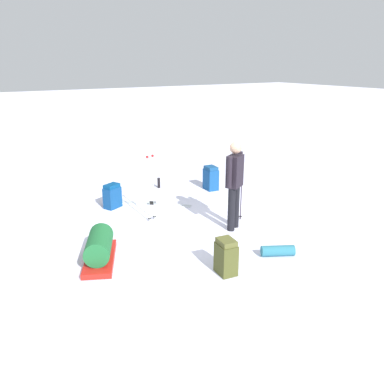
{
  "coord_description": "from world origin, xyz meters",
  "views": [
    {
      "loc": [
        3.77,
        6.15,
        3.09
      ],
      "look_at": [
        0.0,
        0.0,
        0.7
      ],
      "focal_mm": 37.14,
      "sensor_mm": 36.0,
      "label": 1
    }
  ],
  "objects_px": {
    "skier_standing": "(234,181)",
    "ski_poles_planted_near": "(151,185)",
    "gear_sled": "(99,248)",
    "thermos_bottle": "(159,183)",
    "sleeping_mat_rolled": "(278,251)",
    "ski_pair_near": "(152,204)",
    "ski_poles_planted_far": "(239,189)",
    "backpack_small_spare": "(226,257)",
    "backpack_bright": "(112,196)",
    "backpack_large_dark": "(211,178)"
  },
  "relations": [
    {
      "from": "ski_poles_planted_far",
      "to": "thermos_bottle",
      "type": "xyz_separation_m",
      "value": [
        0.39,
        -2.79,
        -0.55
      ]
    },
    {
      "from": "ski_poles_planted_near",
      "to": "sleeping_mat_rolled",
      "type": "height_order",
      "value": "ski_poles_planted_near"
    },
    {
      "from": "sleeping_mat_rolled",
      "to": "backpack_bright",
      "type": "bearing_deg",
      "value": -67.23
    },
    {
      "from": "backpack_small_spare",
      "to": "ski_poles_planted_near",
      "type": "xyz_separation_m",
      "value": [
        0.03,
        -2.5,
        0.48
      ]
    },
    {
      "from": "gear_sled",
      "to": "thermos_bottle",
      "type": "relative_size",
      "value": 4.9
    },
    {
      "from": "skier_standing",
      "to": "backpack_large_dark",
      "type": "xyz_separation_m",
      "value": [
        -1.01,
        -2.27,
        -0.66
      ]
    },
    {
      "from": "skier_standing",
      "to": "ski_poles_planted_near",
      "type": "xyz_separation_m",
      "value": [
        1.16,
        -1.19,
        -0.2
      ]
    },
    {
      "from": "backpack_bright",
      "to": "ski_poles_planted_far",
      "type": "distance_m",
      "value": 2.82
    },
    {
      "from": "ski_poles_planted_near",
      "to": "ski_poles_planted_far",
      "type": "relative_size",
      "value": 1.12
    },
    {
      "from": "backpack_large_dark",
      "to": "thermos_bottle",
      "type": "distance_m",
      "value": 1.33
    },
    {
      "from": "ski_pair_near",
      "to": "gear_sled",
      "type": "bearing_deg",
      "value": 46.21
    },
    {
      "from": "skier_standing",
      "to": "ski_poles_planted_near",
      "type": "height_order",
      "value": "skier_standing"
    },
    {
      "from": "gear_sled",
      "to": "thermos_bottle",
      "type": "distance_m",
      "value": 3.95
    },
    {
      "from": "backpack_bright",
      "to": "gear_sled",
      "type": "xyz_separation_m",
      "value": [
        1.06,
        2.23,
        -0.04
      ]
    },
    {
      "from": "ski_poles_planted_near",
      "to": "gear_sled",
      "type": "height_order",
      "value": "ski_poles_planted_near"
    },
    {
      "from": "backpack_small_spare",
      "to": "ski_poles_planted_far",
      "type": "distance_m",
      "value": 2.2
    },
    {
      "from": "ski_poles_planted_far",
      "to": "gear_sled",
      "type": "distance_m",
      "value": 3.01
    },
    {
      "from": "backpack_large_dark",
      "to": "ski_poles_planted_far",
      "type": "distance_m",
      "value": 2.14
    },
    {
      "from": "backpack_large_dark",
      "to": "gear_sled",
      "type": "relative_size",
      "value": 0.47
    },
    {
      "from": "backpack_large_dark",
      "to": "backpack_small_spare",
      "type": "height_order",
      "value": "backpack_large_dark"
    },
    {
      "from": "backpack_small_spare",
      "to": "gear_sled",
      "type": "relative_size",
      "value": 0.44
    },
    {
      "from": "ski_poles_planted_far",
      "to": "thermos_bottle",
      "type": "bearing_deg",
      "value": -82.09
    },
    {
      "from": "backpack_small_spare",
      "to": "ski_poles_planted_far",
      "type": "xyz_separation_m",
      "value": [
        -1.47,
        -1.58,
        0.4
      ]
    },
    {
      "from": "ski_poles_planted_near",
      "to": "ski_poles_planted_far",
      "type": "bearing_deg",
      "value": 148.42
    },
    {
      "from": "ski_poles_planted_near",
      "to": "ski_poles_planted_far",
      "type": "xyz_separation_m",
      "value": [
        -1.49,
        0.92,
        -0.07
      ]
    },
    {
      "from": "ski_pair_near",
      "to": "backpack_bright",
      "type": "distance_m",
      "value": 0.9
    },
    {
      "from": "skier_standing",
      "to": "ski_poles_planted_near",
      "type": "relative_size",
      "value": 1.25
    },
    {
      "from": "thermos_bottle",
      "to": "skier_standing",
      "type": "bearing_deg",
      "value": 90.92
    },
    {
      "from": "ski_pair_near",
      "to": "backpack_large_dark",
      "type": "xyz_separation_m",
      "value": [
        -1.76,
        -0.23,
        0.28
      ]
    },
    {
      "from": "backpack_large_dark",
      "to": "thermos_bottle",
      "type": "bearing_deg",
      "value": -36.8
    },
    {
      "from": "backpack_small_spare",
      "to": "thermos_bottle",
      "type": "relative_size",
      "value": 2.17
    },
    {
      "from": "ski_pair_near",
      "to": "thermos_bottle",
      "type": "distance_m",
      "value": 1.24
    },
    {
      "from": "ski_poles_planted_near",
      "to": "gear_sled",
      "type": "xyz_separation_m",
      "value": [
        1.48,
        1.12,
        -0.53
      ]
    },
    {
      "from": "skier_standing",
      "to": "ski_pair_near",
      "type": "relative_size",
      "value": 1.17
    },
    {
      "from": "backpack_small_spare",
      "to": "thermos_bottle",
      "type": "height_order",
      "value": "backpack_small_spare"
    },
    {
      "from": "ski_poles_planted_near",
      "to": "sleeping_mat_rolled",
      "type": "xyz_separation_m",
      "value": [
        -1.1,
        2.49,
        -0.66
      ]
    },
    {
      "from": "backpack_small_spare",
      "to": "sleeping_mat_rolled",
      "type": "distance_m",
      "value": 1.09
    },
    {
      "from": "ski_poles_planted_far",
      "to": "backpack_small_spare",
      "type": "bearing_deg",
      "value": 47.18
    },
    {
      "from": "ski_poles_planted_far",
      "to": "sleeping_mat_rolled",
      "type": "bearing_deg",
      "value": 75.99
    },
    {
      "from": "backpack_bright",
      "to": "ski_pair_near",
      "type": "bearing_deg",
      "value": 161.9
    },
    {
      "from": "backpack_bright",
      "to": "backpack_small_spare",
      "type": "bearing_deg",
      "value": 96.92
    },
    {
      "from": "ski_pair_near",
      "to": "backpack_bright",
      "type": "height_order",
      "value": "backpack_bright"
    },
    {
      "from": "backpack_large_dark",
      "to": "sleeping_mat_rolled",
      "type": "bearing_deg",
      "value": 73.36
    },
    {
      "from": "ski_poles_planted_near",
      "to": "backpack_bright",
      "type": "bearing_deg",
      "value": -69.65
    },
    {
      "from": "ski_pair_near",
      "to": "gear_sled",
      "type": "height_order",
      "value": "gear_sled"
    },
    {
      "from": "ski_pair_near",
      "to": "ski_poles_planted_far",
      "type": "distance_m",
      "value": 2.18
    },
    {
      "from": "backpack_small_spare",
      "to": "ski_poles_planted_near",
      "type": "relative_size",
      "value": 0.42
    },
    {
      "from": "gear_sled",
      "to": "thermos_bottle",
      "type": "bearing_deg",
      "value": -130.89
    },
    {
      "from": "ski_poles_planted_near",
      "to": "gear_sled",
      "type": "relative_size",
      "value": 1.07
    },
    {
      "from": "ski_poles_planted_far",
      "to": "backpack_bright",
      "type": "bearing_deg",
      "value": -46.83
    }
  ]
}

